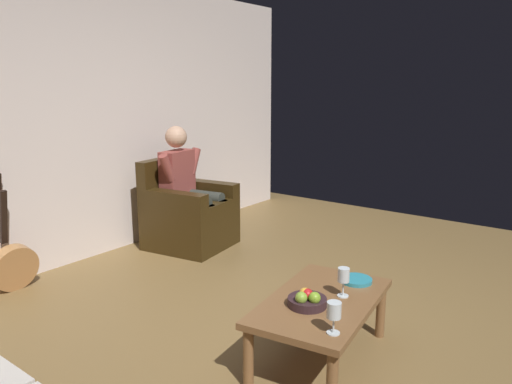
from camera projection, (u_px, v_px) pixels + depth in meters
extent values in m
plane|color=brown|center=(329.00, 338.00, 3.29)|extent=(6.83, 6.83, 0.00)
cube|color=silver|center=(79.00, 121.00, 4.55)|extent=(6.09, 0.06, 2.64)
cube|color=#31220D|center=(191.00, 227.00, 5.10)|extent=(0.84, 0.86, 0.40)
cube|color=#31220D|center=(195.00, 205.00, 5.01)|extent=(0.53, 0.70, 0.10)
cube|color=#31220D|center=(206.00, 192.00, 5.28)|extent=(0.26, 0.77, 0.24)
cube|color=#31220D|center=(172.00, 204.00, 4.77)|extent=(0.26, 0.77, 0.24)
cube|color=#31220D|center=(165.00, 182.00, 5.14)|extent=(0.74, 0.23, 0.51)
cube|color=brown|center=(177.00, 174.00, 5.05)|extent=(0.41, 0.24, 0.49)
sphere|color=tan|center=(176.00, 137.00, 4.96)|extent=(0.22, 0.22, 0.22)
cylinder|color=#333831|center=(203.00, 197.00, 5.09)|extent=(0.20, 0.47, 0.13)
cylinder|color=#333831|center=(222.00, 224.00, 5.04)|extent=(0.13, 0.13, 0.50)
cylinder|color=brown|center=(194.00, 161.00, 5.19)|extent=(0.21, 0.12, 0.29)
cylinder|color=#333831|center=(190.00, 201.00, 4.89)|extent=(0.20, 0.47, 0.13)
cylinder|color=#333831|center=(209.00, 230.00, 4.84)|extent=(0.13, 0.13, 0.50)
cylinder|color=brown|center=(167.00, 168.00, 4.81)|extent=(0.21, 0.12, 0.29)
cube|color=brown|center=(322.00, 302.00, 2.95)|extent=(1.09, 0.72, 0.04)
cylinder|color=brown|center=(381.00, 311.00, 3.27)|extent=(0.06, 0.06, 0.36)
cylinder|color=brown|center=(332.00, 383.00, 2.49)|extent=(0.06, 0.06, 0.36)
cylinder|color=brown|center=(312.00, 296.00, 3.50)|extent=(0.06, 0.06, 0.36)
cylinder|color=brown|center=(248.00, 358.00, 2.72)|extent=(0.06, 0.06, 0.36)
cylinder|color=#B27A46|center=(14.00, 268.00, 4.01)|extent=(0.38, 0.17, 0.40)
cylinder|color=black|center=(17.00, 267.00, 3.97)|extent=(0.11, 0.02, 0.11)
cube|color=black|center=(4.00, 217.00, 3.96)|extent=(0.05, 0.11, 0.45)
cylinder|color=silver|center=(343.00, 296.00, 2.99)|extent=(0.07, 0.07, 0.01)
cylinder|color=silver|center=(343.00, 288.00, 2.98)|extent=(0.01, 0.01, 0.09)
cylinder|color=silver|center=(344.00, 275.00, 2.96)|extent=(0.07, 0.07, 0.09)
cylinder|color=#590C19|center=(343.00, 279.00, 2.96)|extent=(0.06, 0.06, 0.03)
cylinder|color=silver|center=(333.00, 333.00, 2.55)|extent=(0.07, 0.07, 0.01)
cylinder|color=silver|center=(333.00, 325.00, 2.54)|extent=(0.01, 0.01, 0.08)
cylinder|color=silver|center=(334.00, 310.00, 2.52)|extent=(0.08, 0.08, 0.09)
cylinder|color=#590C19|center=(334.00, 314.00, 2.52)|extent=(0.07, 0.07, 0.03)
cylinder|color=#311E23|center=(307.00, 302.00, 2.85)|extent=(0.23, 0.23, 0.05)
sphere|color=#7EA534|center=(301.00, 298.00, 2.80)|extent=(0.07, 0.07, 0.07)
sphere|color=#78A329|center=(315.00, 298.00, 2.80)|extent=(0.07, 0.07, 0.07)
sphere|color=red|center=(307.00, 294.00, 2.84)|extent=(0.07, 0.07, 0.07)
sphere|color=gold|center=(305.00, 294.00, 2.86)|extent=(0.07, 0.07, 0.07)
cylinder|color=teal|center=(356.00, 280.00, 3.20)|extent=(0.21, 0.21, 0.02)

